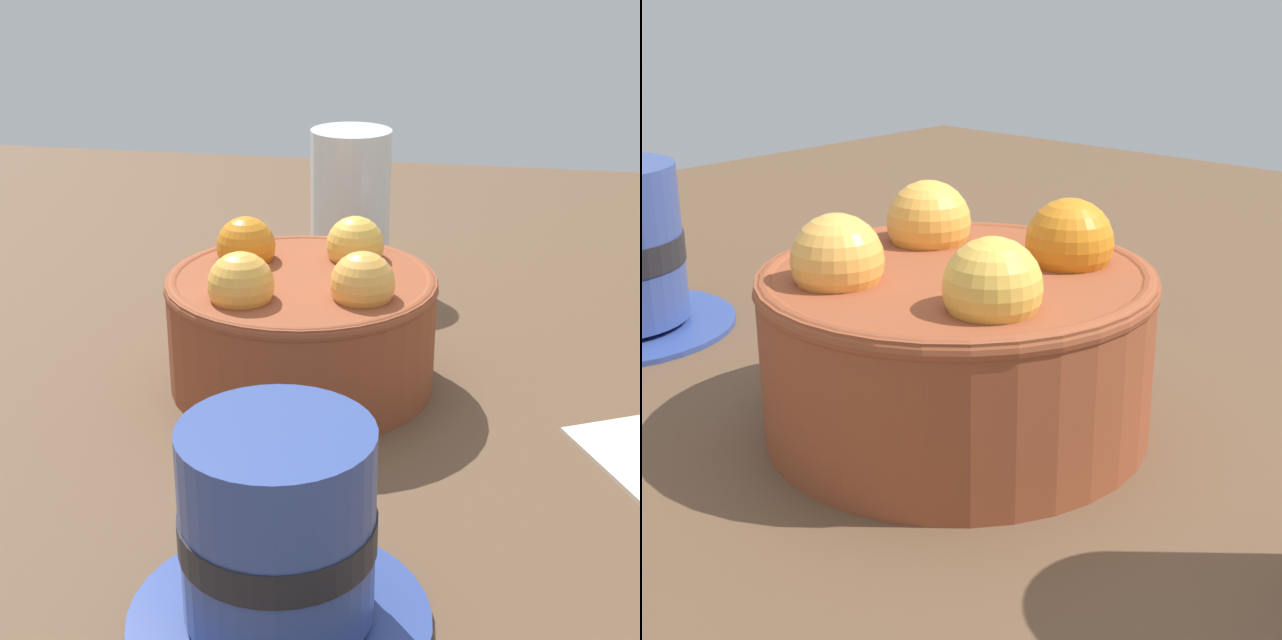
# 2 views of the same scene
# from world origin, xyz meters

# --- Properties ---
(ground_plane) EXTENTS (1.25, 1.16, 0.03)m
(ground_plane) POSITION_xyz_m (0.00, 0.00, -0.02)
(ground_plane) COLOR brown
(terracotta_bowl) EXTENTS (0.16, 0.16, 0.10)m
(terracotta_bowl) POSITION_xyz_m (0.00, 0.00, 0.04)
(terracotta_bowl) COLOR brown
(terracotta_bowl) RESTS_ON ground_plane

